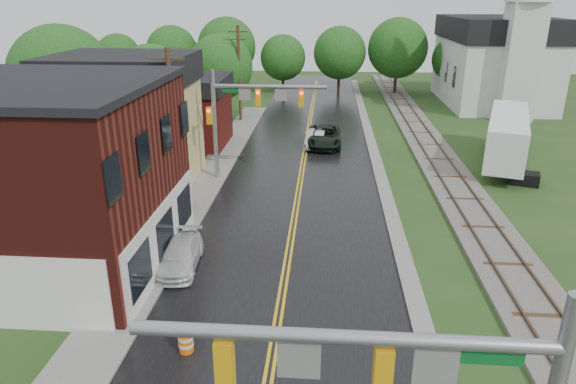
# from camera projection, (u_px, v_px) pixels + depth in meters

# --- Properties ---
(main_road) EXTENTS (10.00, 90.00, 0.02)m
(main_road) POSITION_uv_depth(u_px,v_px,m) (303.00, 167.00, 36.98)
(main_road) COLOR black
(main_road) RESTS_ON ground
(curb_right) EXTENTS (0.80, 70.00, 0.12)m
(curb_right) POSITION_uv_depth(u_px,v_px,m) (373.00, 149.00, 41.25)
(curb_right) COLOR gray
(curb_right) RESTS_ON ground
(sidewalk_left) EXTENTS (2.40, 50.00, 0.12)m
(sidewalk_left) POSITION_uv_depth(u_px,v_px,m) (202.00, 189.00, 32.77)
(sidewalk_left) COLOR gray
(sidewalk_left) RESTS_ON ground
(brick_building) EXTENTS (14.30, 10.30, 8.30)m
(brick_building) POSITION_uv_depth(u_px,v_px,m) (2.00, 176.00, 22.42)
(brick_building) COLOR #4C1510
(brick_building) RESTS_ON ground
(yellow_house) EXTENTS (8.00, 7.00, 6.40)m
(yellow_house) POSITION_uv_depth(u_px,v_px,m) (129.00, 134.00, 32.90)
(yellow_house) COLOR tan
(yellow_house) RESTS_ON ground
(darkred_building) EXTENTS (7.00, 6.00, 4.40)m
(darkred_building) POSITION_uv_depth(u_px,v_px,m) (183.00, 119.00, 41.56)
(darkred_building) COLOR #3F0F0C
(darkred_building) RESTS_ON ground
(church) EXTENTS (10.40, 18.40, 20.00)m
(church) POSITION_uv_depth(u_px,v_px,m) (498.00, 52.00, 55.56)
(church) COLOR silver
(church) RESTS_ON ground
(railroad) EXTENTS (3.20, 80.00, 0.30)m
(railroad) POSITION_uv_depth(u_px,v_px,m) (431.00, 149.00, 40.88)
(railroad) COLOR #59544C
(railroad) RESTS_ON ground
(traffic_signal_far) EXTENTS (7.34, 0.43, 7.20)m
(traffic_signal_far) POSITION_uv_depth(u_px,v_px,m) (247.00, 106.00, 32.65)
(traffic_signal_far) COLOR gray
(traffic_signal_far) RESTS_ON ground
(utility_pole_b) EXTENTS (1.80, 0.28, 9.00)m
(utility_pole_b) POSITION_uv_depth(u_px,v_px,m) (173.00, 127.00, 28.33)
(utility_pole_b) COLOR #382616
(utility_pole_b) RESTS_ON ground
(utility_pole_c) EXTENTS (1.80, 0.28, 9.00)m
(utility_pole_c) POSITION_uv_depth(u_px,v_px,m) (239.00, 72.00, 48.81)
(utility_pole_c) COLOR #382616
(utility_pole_c) RESTS_ON ground
(tree_left_b) EXTENTS (7.60, 7.60, 9.69)m
(tree_left_b) POSITION_uv_depth(u_px,v_px,m) (64.00, 80.00, 37.98)
(tree_left_b) COLOR black
(tree_left_b) RESTS_ON ground
(tree_left_c) EXTENTS (6.00, 6.00, 7.65)m
(tree_left_c) POSITION_uv_depth(u_px,v_px,m) (153.00, 80.00, 45.57)
(tree_left_c) COLOR black
(tree_left_c) RESTS_ON ground
(tree_left_e) EXTENTS (6.40, 6.40, 8.16)m
(tree_left_e) POSITION_uv_depth(u_px,v_px,m) (222.00, 68.00, 50.69)
(tree_left_e) COLOR black
(tree_left_e) RESTS_ON ground
(suv_dark) EXTENTS (2.65, 5.68, 1.57)m
(suv_dark) POSITION_uv_depth(u_px,v_px,m) (324.00, 137.00, 41.80)
(suv_dark) COLOR black
(suv_dark) RESTS_ON ground
(sedan_silver) EXTENTS (1.74, 4.11, 1.32)m
(sedan_silver) POSITION_uv_depth(u_px,v_px,m) (316.00, 139.00, 41.62)
(sedan_silver) COLOR silver
(sedan_silver) RESTS_ON ground
(pickup_white) EXTENTS (1.94, 4.18, 1.18)m
(pickup_white) POSITION_uv_depth(u_px,v_px,m) (180.00, 255.00, 23.08)
(pickup_white) COLOR silver
(pickup_white) RESTS_ON ground
(semi_trailer) EXTENTS (5.91, 11.60, 3.65)m
(semi_trailer) POSITION_uv_depth(u_px,v_px,m) (507.00, 135.00, 36.65)
(semi_trailer) COLOR black
(semi_trailer) RESTS_ON ground
(construction_barrel) EXTENTS (0.66, 0.66, 0.89)m
(construction_barrel) POSITION_uv_depth(u_px,v_px,m) (186.00, 341.00, 17.61)
(construction_barrel) COLOR orange
(construction_barrel) RESTS_ON ground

